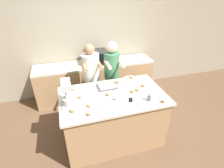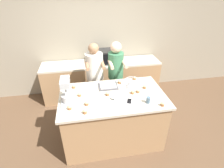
% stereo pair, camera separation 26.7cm
% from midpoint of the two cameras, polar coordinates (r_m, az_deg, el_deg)
% --- Properties ---
extents(ground_plane, '(16.00, 16.00, 0.00)m').
position_cam_midpoint_polar(ground_plane, '(3.48, 2.44, -16.81)').
color(ground_plane, brown).
extents(back_wall, '(10.00, 0.06, 2.70)m').
position_cam_midpoint_polar(back_wall, '(4.34, -2.48, 14.25)').
color(back_wall, gray).
rests_on(back_wall, ground_plane).
extents(island_counter, '(1.72, 1.02, 0.95)m').
position_cam_midpoint_polar(island_counter, '(3.15, 2.63, -10.87)').
color(island_counter, '#A87F56').
rests_on(island_counter, ground_plane).
extents(back_counter, '(2.80, 0.60, 0.90)m').
position_cam_midpoint_polar(back_counter, '(4.37, -1.57, 1.54)').
color(back_counter, '#A87F56').
rests_on(back_counter, ground_plane).
extents(person_left, '(0.35, 0.51, 1.60)m').
position_cam_midpoint_polar(person_left, '(3.52, -3.35, 1.14)').
color(person_left, '#232328').
rests_on(person_left, ground_plane).
extents(person_right, '(0.32, 0.49, 1.61)m').
position_cam_midpoint_polar(person_right, '(3.57, 3.35, 1.98)').
color(person_right, '#33384C').
rests_on(person_right, ground_plane).
extents(stand_mixer, '(0.20, 0.30, 0.40)m').
position_cam_midpoint_polar(stand_mixer, '(2.67, -11.89, -2.61)').
color(stand_mixer, '#B2B7BC').
rests_on(stand_mixer, island_counter).
extents(mixing_bowl, '(0.25, 0.25, 0.14)m').
position_cam_midpoint_polar(mixing_bowl, '(3.07, 9.05, 0.21)').
color(mixing_bowl, '#BCBCC1').
rests_on(mixing_bowl, island_counter).
extents(baking_tray, '(0.33, 0.26, 0.04)m').
position_cam_midpoint_polar(baking_tray, '(3.07, 1.16, -0.69)').
color(baking_tray, '#4C4C51').
rests_on(baking_tray, island_counter).
extents(microwave_oven, '(0.52, 0.39, 0.30)m').
position_cam_midpoint_polar(microwave_oven, '(4.11, -1.26, 8.89)').
color(microwave_oven, black).
rests_on(microwave_oven, back_counter).
extents(cell_phone, '(0.12, 0.16, 0.01)m').
position_cam_midpoint_polar(cell_phone, '(2.73, 8.47, -5.69)').
color(cell_phone, silver).
rests_on(cell_phone, island_counter).
extents(drinking_glass, '(0.06, 0.06, 0.10)m').
position_cam_midpoint_polar(drinking_glass, '(2.74, 14.51, -5.19)').
color(drinking_glass, slate).
rests_on(drinking_glass, island_counter).
extents(small_plate, '(0.19, 0.19, 0.02)m').
position_cam_midpoint_polar(small_plate, '(2.59, -0.24, -7.61)').
color(small_plate, white).
rests_on(small_plate, island_counter).
extents(knife, '(0.19, 0.14, 0.01)m').
position_cam_midpoint_polar(knife, '(2.74, 3.90, -5.37)').
color(knife, '#BCBCC1').
rests_on(knife, island_counter).
extents(cupcake_0, '(0.06, 0.06, 0.06)m').
position_cam_midpoint_polar(cupcake_0, '(3.33, 9.67, 1.84)').
color(cupcake_0, '#9E6038').
rests_on(cupcake_0, island_counter).
extents(cupcake_1, '(0.06, 0.06, 0.06)m').
position_cam_midpoint_polar(cupcake_1, '(2.63, -5.43, -6.43)').
color(cupcake_1, '#9E6038').
rests_on(cupcake_1, island_counter).
extents(cupcake_2, '(0.06, 0.06, 0.06)m').
position_cam_midpoint_polar(cupcake_2, '(2.84, -7.94, -3.47)').
color(cupcake_2, '#9E6038').
rests_on(cupcake_2, island_counter).
extents(cupcake_3, '(0.06, 0.06, 0.06)m').
position_cam_midpoint_polar(cupcake_3, '(2.75, 18.87, -6.30)').
color(cupcake_3, '#9E6038').
rests_on(cupcake_3, island_counter).
extents(cupcake_4, '(0.06, 0.06, 0.06)m').
position_cam_midpoint_polar(cupcake_4, '(3.07, -9.98, -0.87)').
color(cupcake_4, '#9E6038').
rests_on(cupcake_4, island_counter).
extents(cupcake_5, '(0.06, 0.06, 0.06)m').
position_cam_midpoint_polar(cupcake_5, '(2.96, 11.00, -2.25)').
color(cupcake_5, '#9E6038').
rests_on(cupcake_5, island_counter).
extents(cupcake_6, '(0.06, 0.06, 0.06)m').
position_cam_midpoint_polar(cupcake_6, '(2.83, 1.18, -3.27)').
color(cupcake_6, '#9E6038').
rests_on(cupcake_6, island_counter).
extents(cupcake_7, '(0.06, 0.06, 0.06)m').
position_cam_midpoint_polar(cupcake_7, '(2.91, 9.33, -2.68)').
color(cupcake_7, '#9E6038').
rests_on(cupcake_7, island_counter).
extents(cupcake_8, '(0.06, 0.06, 0.06)m').
position_cam_midpoint_polar(cupcake_8, '(3.09, 13.04, -0.95)').
color(cupcake_8, '#9E6038').
rests_on(cupcake_8, island_counter).
extents(cupcake_9, '(0.06, 0.06, 0.06)m').
position_cam_midpoint_polar(cupcake_9, '(2.58, -10.86, -7.64)').
color(cupcake_9, '#9E6038').
rests_on(cupcake_9, island_counter).
extents(cupcake_10, '(0.06, 0.06, 0.06)m').
position_cam_midpoint_polar(cupcake_10, '(3.18, 4.84, 0.68)').
color(cupcake_10, '#9E6038').
rests_on(cupcake_10, island_counter).
extents(cupcake_11, '(0.06, 0.06, 0.06)m').
position_cam_midpoint_polar(cupcake_11, '(2.48, -5.83, -9.03)').
color(cupcake_11, '#9E6038').
rests_on(cupcake_11, island_counter).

